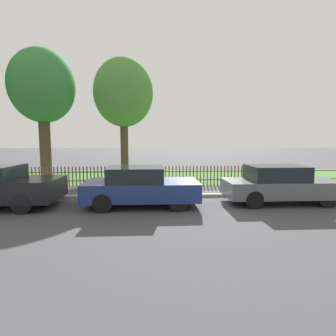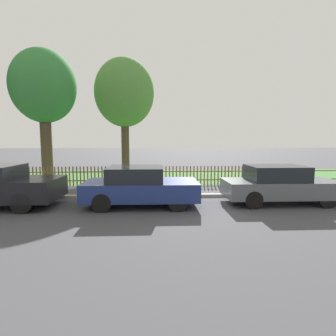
{
  "view_description": "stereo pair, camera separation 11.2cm",
  "coord_description": "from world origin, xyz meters",
  "px_view_note": "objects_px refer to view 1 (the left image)",
  "views": [
    {
      "loc": [
        -0.7,
        -10.34,
        2.35
      ],
      "look_at": [
        -0.07,
        0.98,
        1.1
      ],
      "focal_mm": 28.0,
      "sensor_mm": 36.0,
      "label": 1
    },
    {
      "loc": [
        -0.58,
        -10.35,
        2.35
      ],
      "look_at": [
        -0.07,
        0.98,
        1.1
      ],
      "focal_mm": 28.0,
      "sensor_mm": 36.0,
      "label": 2
    }
  ],
  "objects_px": {
    "covered_motorcycle": "(142,177)",
    "parked_car_red_compact": "(279,184)",
    "tree_behind_motorcycle": "(42,88)",
    "parked_car_navy_estate": "(140,186)",
    "tree_mid_park": "(123,93)"
  },
  "relations": [
    {
      "from": "covered_motorcycle",
      "to": "parked_car_red_compact",
      "type": "bearing_deg",
      "value": -27.69
    },
    {
      "from": "covered_motorcycle",
      "to": "tree_behind_motorcycle",
      "type": "height_order",
      "value": "tree_behind_motorcycle"
    },
    {
      "from": "parked_car_red_compact",
      "to": "tree_behind_motorcycle",
      "type": "height_order",
      "value": "tree_behind_motorcycle"
    },
    {
      "from": "parked_car_navy_estate",
      "to": "tree_behind_motorcycle",
      "type": "xyz_separation_m",
      "value": [
        -5.9,
        6.68,
        4.6
      ]
    },
    {
      "from": "tree_behind_motorcycle",
      "to": "tree_mid_park",
      "type": "xyz_separation_m",
      "value": [
        4.46,
        1.5,
        -0.03
      ]
    },
    {
      "from": "covered_motorcycle",
      "to": "tree_mid_park",
      "type": "xyz_separation_m",
      "value": [
        -1.39,
        5.79,
        4.6
      ]
    },
    {
      "from": "parked_car_red_compact",
      "to": "tree_behind_motorcycle",
      "type": "bearing_deg",
      "value": 149.09
    },
    {
      "from": "tree_behind_motorcycle",
      "to": "tree_mid_park",
      "type": "height_order",
      "value": "tree_mid_park"
    },
    {
      "from": "parked_car_red_compact",
      "to": "tree_behind_motorcycle",
      "type": "distance_m",
      "value": 13.61
    },
    {
      "from": "tree_behind_motorcycle",
      "to": "tree_mid_park",
      "type": "distance_m",
      "value": 4.71
    },
    {
      "from": "parked_car_navy_estate",
      "to": "parked_car_red_compact",
      "type": "xyz_separation_m",
      "value": [
        5.09,
        0.1,
        -0.0
      ]
    },
    {
      "from": "parked_car_navy_estate",
      "to": "tree_mid_park",
      "type": "bearing_deg",
      "value": 99.89
    },
    {
      "from": "covered_motorcycle",
      "to": "tree_mid_park",
      "type": "distance_m",
      "value": 7.53
    },
    {
      "from": "parked_car_red_compact",
      "to": "tree_behind_motorcycle",
      "type": "xyz_separation_m",
      "value": [
        -10.99,
        6.58,
        4.6
      ]
    },
    {
      "from": "covered_motorcycle",
      "to": "tree_mid_park",
      "type": "height_order",
      "value": "tree_mid_park"
    }
  ]
}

